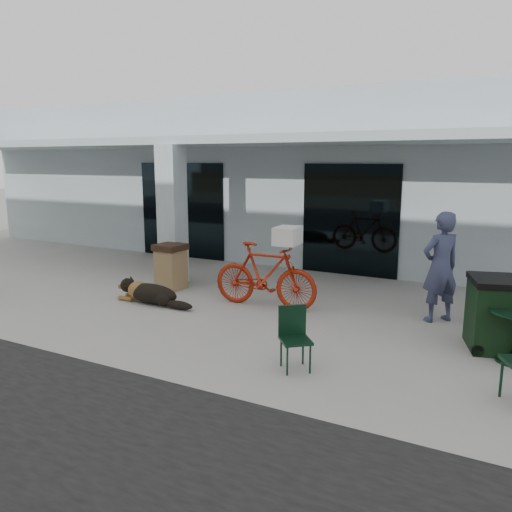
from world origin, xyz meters
The scene contains 14 objects.
ground centered at (0.00, 0.00, 0.00)m, with size 80.00×80.00×0.00m, color #A29F99.
building centered at (0.00, 8.50, 2.25)m, with size 22.00×7.00×4.50m, color #B2C3CA.
storefront_glass_left centered at (-3.20, 4.98, 1.35)m, with size 2.80×0.06×2.70m, color black.
storefront_glass_right centered at (1.80, 4.98, 1.35)m, with size 2.40×0.06×2.70m, color black.
column centered at (-1.50, 2.30, 1.56)m, with size 0.50×0.50×3.12m, color #B2C3CA.
overhang centered at (0.00, 3.60, 3.21)m, with size 22.00×2.80×0.18m, color #B2C3CA.
bicycle centered at (1.23, 1.55, 0.63)m, with size 0.59×2.08×1.25m, color #A4220D.
laundry_basket centered at (1.68, 1.58, 1.42)m, with size 0.56×0.41×0.33m, color white.
dog centered at (-0.84, 0.70, 0.23)m, with size 1.37×0.46×0.46m, color black, non-canonical shape.
cup_near_dog centered at (-1.50, 1.00, 0.06)m, with size 0.09×0.09×0.11m, color white.
cafe_chair_far_a centered at (2.92, -0.88, 0.43)m, with size 0.39×0.42×0.86m, color #11311F, non-canonical shape.
person centered at (4.29, 2.20, 0.97)m, with size 0.71×0.46×1.94m, color #383E5E.
trash_receptacle centered at (-1.20, 1.80, 0.50)m, with size 0.59×0.59×1.00m, color olive, non-canonical shape.
wheeled_bin centered at (5.20, 1.20, 0.54)m, with size 0.67×0.85×1.09m, color black, non-canonical shape.
Camera 1 is at (5.40, -6.73, 2.79)m, focal length 35.00 mm.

